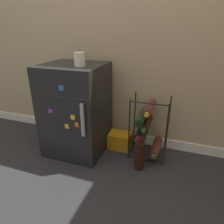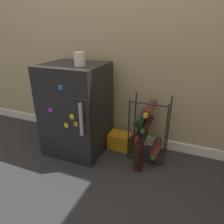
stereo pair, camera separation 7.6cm
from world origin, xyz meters
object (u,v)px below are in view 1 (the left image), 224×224
object	(u,v)px
fridge_top_cup	(80,59)
soda_box	(120,140)
mini_fridge	(76,110)
loose_bottle_floor	(140,155)
wine_rack	(147,128)

from	to	relation	value
fridge_top_cup	soda_box	bearing A→B (deg)	38.49
mini_fridge	loose_bottle_floor	xyz separation A→B (m)	(0.62, -0.11, -0.28)
mini_fridge	loose_bottle_floor	distance (m)	0.68
mini_fridge	fridge_top_cup	world-z (taller)	fridge_top_cup
mini_fridge	soda_box	size ratio (longest dim) A/B	3.84
mini_fridge	loose_bottle_floor	bearing A→B (deg)	-9.66
soda_box	fridge_top_cup	world-z (taller)	fridge_top_cup
wine_rack	soda_box	world-z (taller)	wine_rack
wine_rack	loose_bottle_floor	size ratio (longest dim) A/B	1.95
wine_rack	fridge_top_cup	size ratio (longest dim) A/B	5.34
wine_rack	loose_bottle_floor	world-z (taller)	wine_rack
wine_rack	fridge_top_cup	world-z (taller)	fridge_top_cup
loose_bottle_floor	fridge_top_cup	bearing A→B (deg)	175.51
mini_fridge	wine_rack	bearing A→B (deg)	9.91
soda_box	loose_bottle_floor	world-z (taller)	loose_bottle_floor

